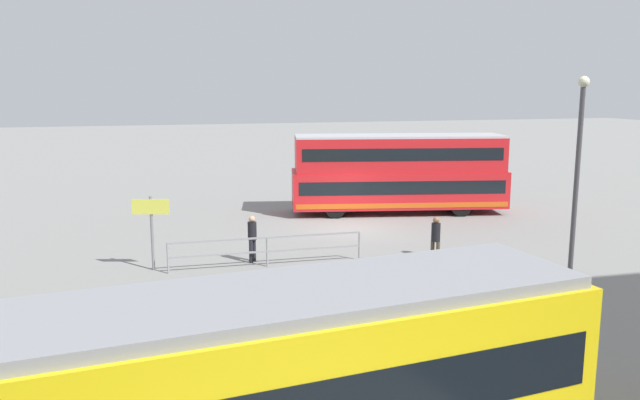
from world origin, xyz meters
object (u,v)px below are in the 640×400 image
double_decker_bus (398,173)px  info_sign (151,219)px  pedestrian_near_railing (252,236)px  street_lamp (578,163)px  pedestrian_crossing (436,237)px

double_decker_bus → info_sign: 13.98m
pedestrian_near_railing → info_sign: 3.58m
double_decker_bus → street_lamp: street_lamp is taller
pedestrian_near_railing → street_lamp: street_lamp is taller
pedestrian_crossing → street_lamp: (-3.41, 2.94, 2.87)m
pedestrian_crossing → info_sign: size_ratio=0.67×
info_sign → street_lamp: 14.15m
double_decker_bus → info_sign: double_decker_bus is taller
pedestrian_crossing → street_lamp: bearing=139.2°
pedestrian_near_railing → pedestrian_crossing: pedestrian_crossing is taller
pedestrian_crossing → double_decker_bus: bearing=-104.2°
double_decker_bus → pedestrian_crossing: 9.44m
pedestrian_near_railing → double_decker_bus: bearing=-140.4°
double_decker_bus → street_lamp: size_ratio=1.65×
pedestrian_near_railing → info_sign: info_sign is taller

